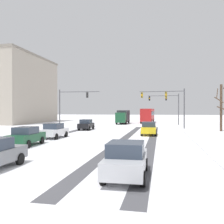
% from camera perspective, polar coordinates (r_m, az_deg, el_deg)
% --- Properties ---
extents(ground_plane, '(300.00, 300.00, 0.00)m').
position_cam_1_polar(ground_plane, '(11.33, -24.61, -15.22)').
color(ground_plane, white).
extents(wheel_track_left_lane, '(1.15, 36.16, 0.01)m').
position_cam_1_polar(wheel_track_left_lane, '(28.28, -14.65, -5.76)').
color(wheel_track_left_lane, '#4C4C51').
rests_on(wheel_track_left_lane, ground).
extents(wheel_track_right_lane, '(0.91, 36.16, 0.01)m').
position_cam_1_polar(wheel_track_right_lane, '(25.72, 2.93, -6.36)').
color(wheel_track_right_lane, '#4C4C51').
rests_on(wheel_track_right_lane, ground).
extents(wheel_track_center, '(0.83, 36.16, 0.01)m').
position_cam_1_polar(wheel_track_center, '(25.45, 9.58, -6.44)').
color(wheel_track_center, '#4C4C51').
rests_on(wheel_track_center, ground).
extents(sidewalk_kerb_right, '(4.00, 36.16, 0.12)m').
position_cam_1_polar(sidewalk_kerb_right, '(24.35, 23.66, -6.65)').
color(sidewalk_kerb_right, white).
rests_on(sidewalk_kerb_right, ground).
extents(traffic_signal_near_right, '(7.18, 0.57, 6.50)m').
position_cam_1_polar(traffic_signal_near_right, '(39.84, 13.18, 2.79)').
color(traffic_signal_near_right, '#47474C').
rests_on(traffic_signal_near_right, ground).
extents(traffic_signal_far_right, '(6.44, 0.48, 6.50)m').
position_cam_1_polar(traffic_signal_far_right, '(51.78, 13.08, 2.21)').
color(traffic_signal_far_right, '#47474C').
rests_on(traffic_signal_far_right, ground).
extents(traffic_signal_near_left, '(6.86, 0.68, 6.50)m').
position_cam_1_polar(traffic_signal_near_left, '(40.60, -9.77, 2.45)').
color(traffic_signal_near_left, '#47474C').
rests_on(traffic_signal_near_left, ground).
extents(car_black_lead, '(1.99, 4.18, 1.62)m').
position_cam_1_polar(car_black_lead, '(37.44, -6.17, -2.98)').
color(car_black_lead, black).
rests_on(car_black_lead, ground).
extents(car_yellow_cab_second, '(1.86, 4.11, 1.62)m').
position_cam_1_polar(car_yellow_cab_second, '(29.81, 8.77, -3.86)').
color(car_yellow_cab_second, yellow).
rests_on(car_yellow_cab_second, ground).
extents(car_white_third, '(1.89, 4.13, 1.62)m').
position_cam_1_polar(car_white_third, '(27.02, -13.57, -4.31)').
color(car_white_third, silver).
rests_on(car_white_third, ground).
extents(car_dark_green_fourth, '(1.99, 4.18, 1.62)m').
position_cam_1_polar(car_dark_green_fourth, '(22.01, -19.69, -5.41)').
color(car_dark_green_fourth, '#194C2D').
rests_on(car_dark_green_fourth, ground).
extents(car_silver_sixth, '(1.90, 4.14, 1.62)m').
position_cam_1_polar(car_silver_sixth, '(11.12, 3.40, -11.16)').
color(car_silver_sixth, '#B7BABF').
rests_on(car_silver_sixth, ground).
extents(bus_oncoming, '(2.94, 11.08, 3.38)m').
position_cam_1_polar(bus_oncoming, '(58.73, 8.48, -0.59)').
color(bus_oncoming, '#B21E1E').
rests_on(bus_oncoming, ground).
extents(box_truck_delivery, '(2.31, 7.40, 3.02)m').
position_cam_1_polar(box_truck_delivery, '(53.68, 2.61, -1.07)').
color(box_truck_delivery, '#194C2D').
rests_on(box_truck_delivery, ground).
extents(bare_tree_sidewalk_far, '(1.80, 1.78, 7.37)m').
position_cam_1_polar(bare_tree_sidewalk_far, '(38.14, 24.51, 1.32)').
color(bare_tree_sidewalk_far, '#4C3828').
rests_on(bare_tree_sidewalk_far, ground).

